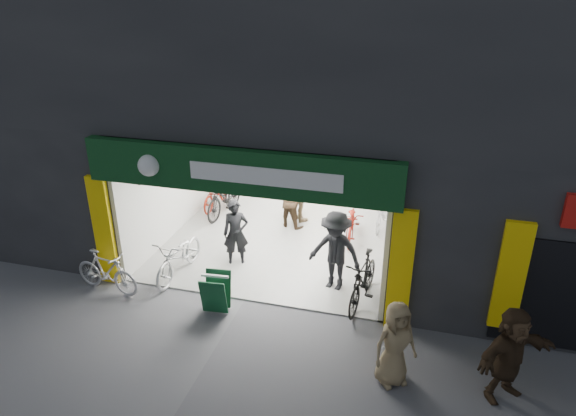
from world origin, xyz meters
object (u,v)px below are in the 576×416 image
at_px(parked_bike, 106,272).
at_px(sandwich_board, 216,292).
at_px(bike_right_front, 363,280).
at_px(bike_left_front, 179,256).
at_px(pedestrian_near, 395,344).

relative_size(parked_bike, sandwich_board, 1.97).
bearing_deg(bike_right_front, sandwich_board, -150.42).
distance_m(parked_bike, sandwich_board, 2.63).
xyz_separation_m(bike_left_front, pedestrian_near, (5.11, -2.22, 0.28)).
xyz_separation_m(pedestrian_near, sandwich_board, (-3.75, 1.12, -0.33)).
bearing_deg(bike_left_front, parked_bike, -137.46).
bearing_deg(pedestrian_near, bike_right_front, 76.25).
height_order(parked_bike, pedestrian_near, pedestrian_near).
relative_size(bike_left_front, sandwich_board, 2.33).
relative_size(bike_right_front, sandwich_board, 2.25).
relative_size(bike_left_front, bike_right_front, 1.03).
bearing_deg(bike_right_front, parked_bike, -160.50).
height_order(pedestrian_near, sandwich_board, pedestrian_near).
bearing_deg(pedestrian_near, sandwich_board, 129.10).
distance_m(bike_right_front, sandwich_board, 3.12).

